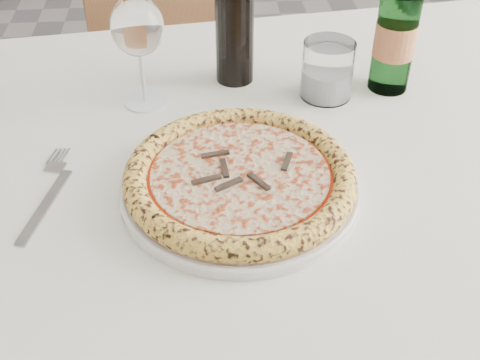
{
  "coord_description": "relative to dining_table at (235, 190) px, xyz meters",
  "views": [
    {
      "loc": [
        -0.05,
        -0.8,
        1.28
      ],
      "look_at": [
        0.01,
        -0.17,
        0.78
      ],
      "focal_mm": 45.0,
      "sensor_mm": 36.0,
      "label": 1
    }
  ],
  "objects": [
    {
      "name": "chair_far",
      "position": [
        -0.11,
        0.77,
        -0.14
      ],
      "size": [
        0.5,
        0.5,
        0.93
      ],
      "color": "brown",
      "rests_on": "floor"
    },
    {
      "name": "fork",
      "position": [
        -0.26,
        -0.09,
        0.08
      ],
      "size": [
        0.05,
        0.22,
        0.0
      ],
      "color": "#9D9D9D",
      "rests_on": "dining_table"
    },
    {
      "name": "wine_glass",
      "position": [
        -0.14,
        0.15,
        0.21
      ],
      "size": [
        0.08,
        0.08,
        0.18
      ],
      "color": "silver",
      "rests_on": "dining_table"
    },
    {
      "name": "pizza",
      "position": [
        -0.0,
        -0.1,
        0.11
      ],
      "size": [
        0.31,
        0.31,
        0.03
      ],
      "color": "tan",
      "rests_on": "plate"
    },
    {
      "name": "tumbler",
      "position": [
        0.17,
        0.14,
        0.12
      ],
      "size": [
        0.09,
        0.09,
        0.1
      ],
      "color": "white",
      "rests_on": "dining_table"
    },
    {
      "name": "beer_bottle",
      "position": [
        0.28,
        0.16,
        0.19
      ],
      "size": [
        0.07,
        0.07,
        0.26
      ],
      "color": "#48824E",
      "rests_on": "dining_table"
    },
    {
      "name": "plate",
      "position": [
        0.0,
        -0.1,
        0.09
      ],
      "size": [
        0.33,
        0.33,
        0.02
      ],
      "color": "white",
      "rests_on": "dining_table"
    },
    {
      "name": "wine_bottle",
      "position": [
        0.02,
        0.21,
        0.2
      ],
      "size": [
        0.07,
        0.07,
        0.27
      ],
      "color": "black",
      "rests_on": "dining_table"
    },
    {
      "name": "dining_table",
      "position": [
        0.0,
        0.0,
        0.0
      ],
      "size": [
        1.66,
        1.09,
        0.76
      ],
      "color": "brown",
      "rests_on": "floor"
    }
  ]
}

